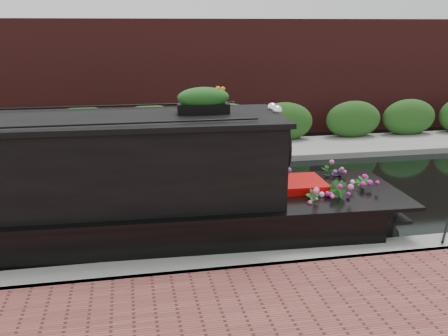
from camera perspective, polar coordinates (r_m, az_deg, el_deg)
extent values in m
plane|color=black|center=(10.96, -6.35, -4.31)|extent=(80.00, 80.00, 0.00)
cube|color=gray|center=(7.96, -4.24, -12.45)|extent=(40.00, 0.60, 0.50)
cube|color=gray|center=(14.97, -7.74, 1.20)|extent=(40.00, 2.40, 0.34)
cube|color=#234F1A|center=(15.84, -7.95, 2.02)|extent=(40.00, 1.10, 2.80)
cube|color=#4D1B1A|center=(17.88, -8.35, 3.61)|extent=(40.00, 1.00, 8.00)
cube|color=#C00907|center=(9.08, 5.59, 1.47)|extent=(0.14, 1.87, 1.44)
cube|color=black|center=(7.86, -2.37, -0.16)|extent=(0.96, 0.07, 0.59)
cube|color=#C00907|center=(9.47, 8.69, -2.91)|extent=(0.89, 0.99, 0.53)
sphere|color=white|center=(8.77, 6.08, 6.54)|extent=(0.19, 0.19, 0.19)
sphere|color=white|center=(9.05, 5.53, 6.85)|extent=(0.19, 0.19, 0.19)
cube|color=black|center=(8.63, -2.37, 6.80)|extent=(0.90, 0.33, 0.17)
ellipsoid|color=orange|center=(8.59, -2.38, 8.20)|extent=(0.97, 0.33, 0.26)
imported|color=#235B1E|center=(8.89, 10.11, -4.20)|extent=(0.34, 0.27, 0.55)
imported|color=#235B1E|center=(9.03, 12.91, -3.62)|extent=(0.44, 0.47, 0.67)
imported|color=#235B1E|center=(10.36, 12.41, -1.38)|extent=(0.66, 0.65, 0.56)
imported|color=#235B1E|center=(9.70, 15.42, -2.68)|extent=(0.47, 0.47, 0.59)
imported|color=#235B1E|center=(10.01, 7.03, -1.35)|extent=(0.26, 0.37, 0.69)
cylinder|color=brown|center=(10.39, 18.11, -5.04)|extent=(0.39, 0.39, 0.39)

